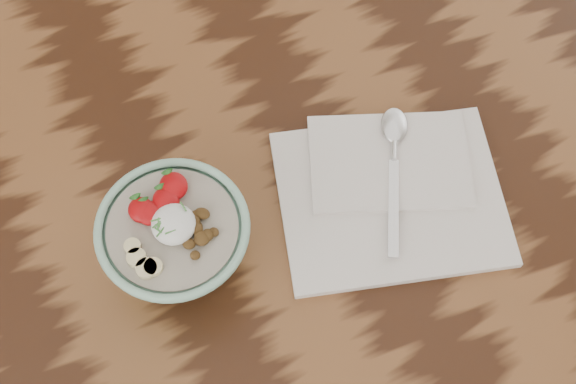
# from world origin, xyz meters

# --- Properties ---
(table) EXTENTS (1.60, 0.90, 0.75)m
(table) POSITION_xyz_m (0.00, 0.00, 0.66)
(table) COLOR #32190C
(table) RESTS_ON ground
(breakfast_bowl) EXTENTS (0.17, 0.17, 0.11)m
(breakfast_bowl) POSITION_xyz_m (-0.00, -0.03, 0.81)
(breakfast_bowl) COLOR #90C2A9
(breakfast_bowl) RESTS_ON table
(napkin) EXTENTS (0.32, 0.29, 0.02)m
(napkin) POSITION_xyz_m (0.26, -0.07, 0.76)
(napkin) COLOR white
(napkin) RESTS_ON table
(spoon) EXTENTS (0.12, 0.19, 0.01)m
(spoon) POSITION_xyz_m (0.29, -0.02, 0.77)
(spoon) COLOR silver
(spoon) RESTS_ON napkin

